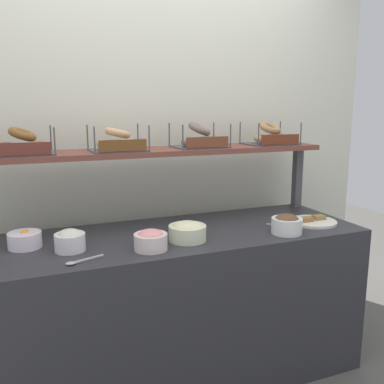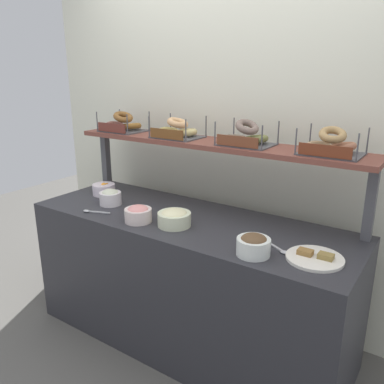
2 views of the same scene
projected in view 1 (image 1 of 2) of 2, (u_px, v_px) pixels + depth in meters
The scene contains 17 objects.
ground_plane at pixel (179, 374), 2.48m from camera, with size 8.00×8.00×0.00m, color #595651.
back_wall at pixel (148, 157), 2.74m from camera, with size 3.22×0.06×2.40m, color silver.
deli_counter at pixel (179, 306), 2.40m from camera, with size 2.02×0.70×0.85m, color #2D2D33.
shelf_riser_right at pixel (297, 178), 2.87m from camera, with size 0.05×0.05×0.40m, color #4C4C51.
upper_shelf at pixel (161, 151), 2.48m from camera, with size 1.98×0.32×0.03m, color brown.
bowl_lox_spread at pixel (151, 240), 2.04m from camera, with size 0.16×0.16×0.10m.
bowl_fruit_salad at pixel (25, 240), 2.07m from camera, with size 0.16×0.16×0.09m.
bowl_scallion_spread at pixel (70, 240), 2.02m from camera, with size 0.14×0.14×0.11m.
bowl_potato_salad at pixel (187, 231), 2.18m from camera, with size 0.19×0.19×0.10m.
bowl_chocolate_spread at pixel (287, 224), 2.30m from camera, with size 0.16×0.16×0.11m.
serving_plate_white at pixel (313, 221), 2.51m from camera, with size 0.27×0.27×0.04m.
serving_spoon_near_plate at pixel (79, 261), 1.88m from camera, with size 0.17×0.08×0.01m.
serving_spoon_by_edge at pixel (288, 225), 2.45m from camera, with size 0.16×0.10×0.01m.
bagel_basket_cinnamon_raisin at pixel (23, 145), 2.18m from camera, with size 0.30×0.26×0.14m.
bagel_basket_plain at pixel (118, 142), 2.35m from camera, with size 0.30×0.24×0.14m.
bagel_basket_poppy at pixel (199, 139), 2.54m from camera, with size 0.31×0.24×0.16m.
bagel_basket_everything at pixel (270, 137), 2.73m from camera, with size 0.31×0.25×0.15m.
Camera 1 is at (-0.77, -2.09, 1.53)m, focal length 40.20 mm.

